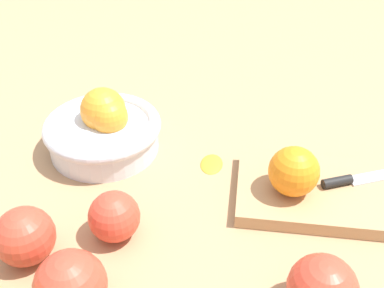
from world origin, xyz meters
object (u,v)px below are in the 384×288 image
(knife, at_px, (357,179))
(apple_front_left_3, at_px, (25,236))
(apple_front_left, at_px, (71,286))
(apple_mid_left, at_px, (114,217))
(orange_on_board, at_px, (294,171))
(bowl, at_px, (104,129))
(cutting_board, at_px, (313,192))

(knife, relative_size, apple_front_left_3, 2.00)
(apple_front_left, height_order, apple_mid_left, apple_front_left)
(apple_front_left_3, height_order, apple_mid_left, apple_front_left_3)
(orange_on_board, height_order, apple_front_left, orange_on_board)
(bowl, relative_size, apple_mid_left, 2.79)
(cutting_board, relative_size, orange_on_board, 3.10)
(knife, height_order, apple_mid_left, apple_mid_left)
(cutting_board, bearing_deg, bowl, 163.86)
(apple_mid_left, bearing_deg, knife, 18.54)
(orange_on_board, relative_size, apple_front_left, 0.87)
(bowl, height_order, orange_on_board, bowl)
(apple_front_left, distance_m, apple_front_left_3, 0.10)
(apple_front_left_3, bearing_deg, knife, 19.90)
(apple_front_left, distance_m, apple_mid_left, 0.12)
(apple_front_left, relative_size, apple_mid_left, 1.19)
(cutting_board, height_order, apple_front_left_3, apple_front_left_3)
(cutting_board, height_order, apple_front_left, apple_front_left)
(cutting_board, relative_size, knife, 1.46)
(cutting_board, bearing_deg, apple_front_left, -144.68)
(orange_on_board, height_order, apple_mid_left, orange_on_board)
(bowl, relative_size, apple_front_left_3, 2.53)
(apple_mid_left, bearing_deg, bowl, 107.28)
(cutting_board, bearing_deg, apple_mid_left, -160.76)
(apple_front_left, bearing_deg, apple_front_left_3, 139.14)
(cutting_board, bearing_deg, orange_on_board, -163.16)
(cutting_board, distance_m, apple_front_left_3, 0.40)
(bowl, height_order, apple_mid_left, bowl)
(knife, relative_size, apple_front_left, 1.85)
(knife, bearing_deg, apple_front_left_3, -160.10)
(apple_mid_left, bearing_deg, apple_front_left, -101.40)
(cutting_board, xyz_separation_m, orange_on_board, (-0.03, -0.01, 0.05))
(knife, bearing_deg, bowl, 168.79)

